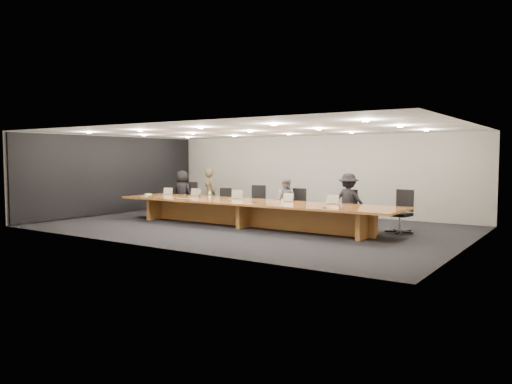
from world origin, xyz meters
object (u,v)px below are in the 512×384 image
laptop_d (286,197)px  mic_left (175,198)px  chair_mid_left (256,203)px  chair_far_right (400,211)px  person_b (210,193)px  av_box (145,196)px  chair_far_left (188,198)px  chair_mid_right (295,206)px  laptop_c (235,195)px  chair_right (347,208)px  amber_mug (200,196)px  chair_left (223,203)px  laptop_a (167,191)px  laptop_b (194,192)px  laptop_e (331,200)px  mic_center (254,202)px  mic_right (324,208)px  conference_table (250,209)px  water_bottle (210,195)px  person_c (285,201)px  person_a (182,193)px  person_d (348,201)px  paper_cup_near (282,201)px  paper_cup_far (327,203)px

laptop_d → mic_left: (-3.43, -0.95, -0.11)m
chair_mid_left → chair_far_right: (4.64, 0.07, 0.02)m
person_b → av_box: (-1.22, -1.85, -0.06)m
chair_far_left → chair_mid_left: (2.91, -0.06, -0.01)m
chair_mid_right → laptop_c: 1.86m
chair_right → amber_mug: 4.66m
person_b → laptop_d: person_b is taller
chair_left → laptop_a: chair_left is taller
chair_far_left → laptop_b: bearing=-55.1°
chair_mid_left → laptop_d: (1.60, -0.79, 0.30)m
laptop_e → mic_center: bearing=-166.0°
laptop_b → chair_right: bearing=-2.9°
chair_mid_right → laptop_b: (-3.33, -0.81, 0.33)m
mic_right → laptop_e: bearing=105.6°
laptop_a → laptop_d: 4.75m
mic_left → laptop_a: bearing=143.2°
conference_table → water_bottle: bearing=172.2°
chair_far_left → chair_right: bearing=-14.0°
chair_left → laptop_b: laptop_b is taller
laptop_b → mic_left: (0.04, -0.92, -0.12)m
amber_mug → mic_right: bearing=-9.1°
laptop_d → mic_right: size_ratio=2.91×
water_bottle → av_box: bearing=-158.1°
laptop_d → chair_mid_left: bearing=155.5°
chair_mid_left → amber_mug: (-1.45, -1.01, 0.22)m
water_bottle → mic_center: size_ratio=1.69×
laptop_d → amber_mug: size_ratio=3.07×
person_c → person_a: bearing=-14.9°
laptop_e → mic_left: laptop_e is taller
conference_table → chair_right: (2.45, 1.34, 0.04)m
conference_table → person_d: bearing=25.9°
chair_far_left → laptop_e: (5.94, -0.85, 0.29)m
person_c → paper_cup_near: bearing=103.1°
chair_right → person_d: (0.09, -0.11, 0.23)m
laptop_b → paper_cup_near: size_ratio=4.23×
mic_left → person_a: bearing=127.1°
conference_table → laptop_b: (-2.47, 0.35, 0.37)m
paper_cup_near → av_box: bearing=-170.9°
chair_mid_left → mic_left: size_ratio=8.88×
person_d → paper_cup_far: 0.96m
chair_mid_left → chair_mid_right: chair_mid_left is taller
paper_cup_near → chair_far_right: bearing=19.2°
chair_mid_left → person_c: 1.14m
laptop_e → mic_right: laptop_e is taller
conference_table → chair_far_right: chair_far_right is taller
water_bottle → person_c: bearing=21.4°
laptop_a → chair_left: bearing=0.5°
chair_mid_right → mic_left: (-3.29, -1.73, 0.21)m
conference_table → chair_mid_right: 1.44m
laptop_b → laptop_c: (1.72, -0.06, 0.01)m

